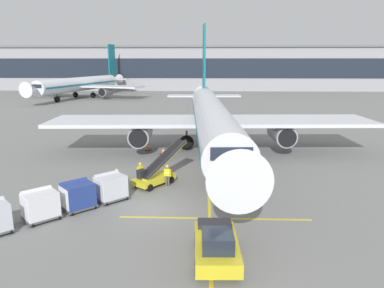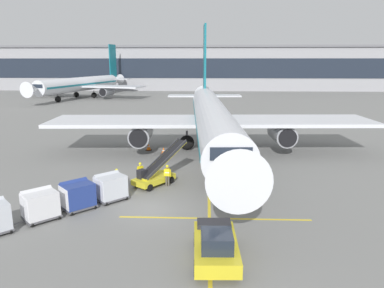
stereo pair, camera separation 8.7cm
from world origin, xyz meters
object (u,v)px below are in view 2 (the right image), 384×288
at_px(baggage_cart_lead, 110,187).
at_px(ground_crew_marshaller, 167,174).
at_px(parked_airplane, 211,117).
at_px(baggage_cart_third, 40,204).
at_px(pushback_tug, 216,245).
at_px(safety_cone_engine_keepout, 164,151).
at_px(ground_crew_by_loader, 140,171).
at_px(baggage_cart_second, 77,195).
at_px(belt_loader, 156,173).
at_px(ground_crew_by_carts, 117,178).
at_px(safety_cone_wingtip, 149,147).
at_px(distant_airplane, 83,84).

distance_m(baggage_cart_lead, ground_crew_marshaller, 4.77).
bearing_deg(parked_airplane, baggage_cart_third, -121.27).
bearing_deg(pushback_tug, baggage_cart_third, 158.11).
bearing_deg(safety_cone_engine_keepout, ground_crew_by_loader, -94.68).
distance_m(baggage_cart_second, ground_crew_by_loader, 6.19).
relative_size(pushback_tug, ground_crew_marshaller, 2.56).
bearing_deg(belt_loader, baggage_cart_lead, -128.21).
bearing_deg(baggage_cart_third, ground_crew_by_carts, 56.24).
height_order(ground_crew_by_loader, ground_crew_by_carts, same).
xyz_separation_m(ground_crew_marshaller, safety_cone_wingtip, (-3.33, 11.60, -0.64)).
bearing_deg(baggage_cart_lead, baggage_cart_third, -135.96).
height_order(safety_cone_wingtip, distant_airplane, distant_airplane).
relative_size(baggage_cart_lead, safety_cone_wingtip, 3.50).
relative_size(baggage_cart_third, ground_crew_by_carts, 1.46).
relative_size(ground_crew_by_loader, safety_cone_engine_keepout, 2.31).
relative_size(belt_loader, baggage_cart_lead, 1.92).
xyz_separation_m(ground_crew_marshaller, distant_airplane, (-29.93, 68.50, 2.61)).
distance_m(belt_loader, distant_airplane, 74.01).
relative_size(belt_loader, ground_crew_by_carts, 2.81).
relative_size(belt_loader, baggage_cart_third, 1.92).
relative_size(ground_crew_marshaller, distant_airplane, 0.04).
height_order(ground_crew_by_carts, safety_cone_wingtip, ground_crew_by_carts).
xyz_separation_m(pushback_tug, distant_airplane, (-33.46, 79.18, 2.79)).
bearing_deg(ground_crew_marshaller, baggage_cart_second, -139.27).
distance_m(safety_cone_engine_keepout, safety_cone_wingtip, 2.55).
xyz_separation_m(baggage_cart_lead, pushback_tug, (7.22, -7.67, -0.17)).
xyz_separation_m(baggage_cart_third, safety_cone_wingtip, (3.85, 17.98, -0.65)).
bearing_deg(belt_loader, distant_airplane, 113.06).
bearing_deg(baggage_cart_second, ground_crew_marshaller, 40.73).
distance_m(baggage_cart_second, distant_airplane, 77.22).
xyz_separation_m(baggage_cart_lead, safety_cone_engine_keepout, (2.22, 12.87, -0.63)).
relative_size(pushback_tug, safety_cone_wingtip, 6.13).
bearing_deg(parked_airplane, belt_loader, -112.62).
relative_size(belt_loader, baggage_cart_second, 1.92).
distance_m(baggage_cart_third, distant_airplane, 78.31).
height_order(belt_loader, baggage_cart_third, belt_loader).
xyz_separation_m(baggage_cart_third, ground_crew_by_carts, (3.49, 5.23, -0.00)).
bearing_deg(parked_airplane, baggage_cart_lead, -116.87).
xyz_separation_m(belt_loader, baggage_cart_third, (-6.21, -6.83, 0.11)).
bearing_deg(baggage_cart_third, parked_airplane, 58.73).
height_order(parked_airplane, baggage_cart_second, parked_airplane).
distance_m(baggage_cart_lead, ground_crew_by_loader, 3.91).
relative_size(baggage_cart_second, safety_cone_wingtip, 3.50).
xyz_separation_m(ground_crew_by_carts, ground_crew_marshaller, (3.68, 1.16, 0.00)).
bearing_deg(pushback_tug, baggage_cart_second, 146.24).
bearing_deg(ground_crew_marshaller, safety_cone_engine_keepout, 98.52).
bearing_deg(ground_crew_marshaller, safety_cone_wingtip, 106.01).
height_order(pushback_tug, safety_cone_wingtip, pushback_tug).
bearing_deg(parked_airplane, safety_cone_engine_keepout, -164.38).
bearing_deg(pushback_tug, ground_crew_marshaller, 108.26).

